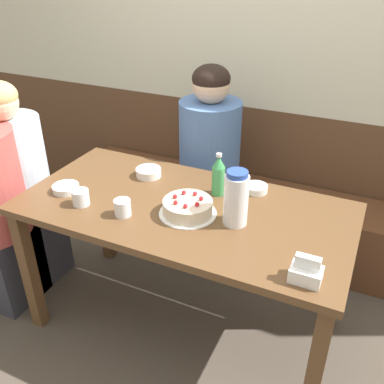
{
  "coord_description": "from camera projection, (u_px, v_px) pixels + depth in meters",
  "views": [
    {
      "loc": [
        0.73,
        -1.48,
        1.75
      ],
      "look_at": [
        0.02,
        0.05,
        0.79
      ],
      "focal_mm": 40.0,
      "sensor_mm": 36.0,
      "label": 1
    }
  ],
  "objects": [
    {
      "name": "water_pitcher",
      "position": [
        236.0,
        198.0,
        1.76
      ],
      "size": [
        0.1,
        0.1,
        0.24
      ],
      "color": "white",
      "rests_on": "dining_table"
    },
    {
      "name": "birthday_cake",
      "position": [
        188.0,
        208.0,
        1.86
      ],
      "size": [
        0.25,
        0.25,
        0.09
      ],
      "color": "white",
      "rests_on": "dining_table"
    },
    {
      "name": "ground_plane",
      "position": [
        185.0,
        323.0,
        2.3
      ],
      "size": [
        12.0,
        12.0,
        0.0
      ],
      "primitive_type": "plane",
      "color": "#4C4238"
    },
    {
      "name": "bench_seat",
      "position": [
        239.0,
        214.0,
        2.85
      ],
      "size": [
        2.27,
        0.38,
        0.43
      ],
      "color": "#56331E",
      "rests_on": "ground_plane"
    },
    {
      "name": "bowl_soup_white",
      "position": [
        66.0,
        188.0,
        2.04
      ],
      "size": [
        0.13,
        0.13,
        0.03
      ],
      "color": "white",
      "rests_on": "dining_table"
    },
    {
      "name": "bowl_rice_small",
      "position": [
        149.0,
        172.0,
        2.18
      ],
      "size": [
        0.13,
        0.13,
        0.04
      ],
      "color": "white",
      "rests_on": "dining_table"
    },
    {
      "name": "bowl_side_dish",
      "position": [
        256.0,
        188.0,
        2.04
      ],
      "size": [
        0.11,
        0.11,
        0.03
      ],
      "color": "white",
      "rests_on": "dining_table"
    },
    {
      "name": "person_teal_shirt",
      "position": [
        19.0,
        190.0,
        2.37
      ],
      "size": [
        0.36,
        0.36,
        1.2
      ],
      "color": "#33333D",
      "rests_on": "ground_plane"
    },
    {
      "name": "soju_bottle",
      "position": [
        218.0,
        175.0,
        1.98
      ],
      "size": [
        0.06,
        0.06,
        0.21
      ],
      "color": "#388E4C",
      "rests_on": "dining_table"
    },
    {
      "name": "glass_water_tall",
      "position": [
        81.0,
        197.0,
        1.93
      ],
      "size": [
        0.08,
        0.08,
        0.07
      ],
      "color": "silver",
      "rests_on": "dining_table"
    },
    {
      "name": "back_wall",
      "position": [
        261.0,
        47.0,
        2.51
      ],
      "size": [
        4.8,
        0.04,
        2.5
      ],
      "color": "brown",
      "rests_on": "ground_plane"
    },
    {
      "name": "napkin_holder",
      "position": [
        306.0,
        272.0,
        1.48
      ],
      "size": [
        0.11,
        0.08,
        0.11
      ],
      "color": "white",
      "rests_on": "dining_table"
    },
    {
      "name": "glass_tumbler_short",
      "position": [
        123.0,
        208.0,
        1.85
      ],
      "size": [
        0.07,
        0.07,
        0.07
      ],
      "color": "silver",
      "rests_on": "dining_table"
    },
    {
      "name": "person_grey_tee",
      "position": [
        209.0,
        170.0,
        2.55
      ],
      "size": [
        0.35,
        0.35,
        1.23
      ],
      "rotation": [
        0.0,
        0.0,
        -1.57
      ],
      "color": "#33333D",
      "rests_on": "ground_plane"
    },
    {
      "name": "dining_table",
      "position": [
        184.0,
        223.0,
        1.98
      ],
      "size": [
        1.51,
        0.75,
        0.74
      ],
      "color": "brown",
      "rests_on": "ground_plane"
    }
  ]
}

